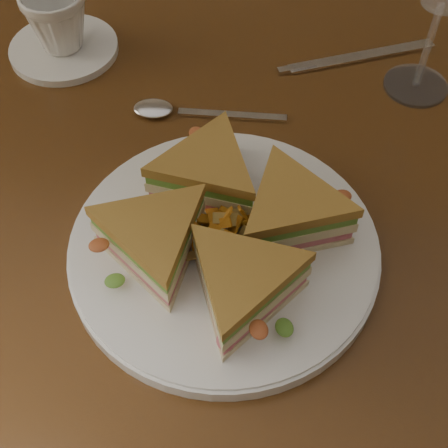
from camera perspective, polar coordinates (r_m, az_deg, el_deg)
name	(u,v)px	position (r m, az deg, el deg)	size (l,w,h in m)	color
ground	(248,417)	(1.35, 2.22, -17.18)	(6.00, 6.00, 0.00)	brown
table	(265,232)	(0.77, 3.73, -0.72)	(1.20, 0.80, 0.75)	#361E0C
plate	(224,249)	(0.62, 0.00, -2.31)	(0.31, 0.31, 0.02)	white
sandwich_wedges	(224,227)	(0.59, 0.00, -0.29)	(0.29, 0.29, 0.06)	beige
crisps_mound	(224,230)	(0.59, 0.00, -0.52)	(0.09, 0.09, 0.05)	orange
spoon	(172,111)	(0.76, -4.74, 10.29)	(0.18, 0.03, 0.01)	silver
knife	(351,59)	(0.85, 11.57, 14.58)	(0.21, 0.08, 0.00)	silver
saucer	(64,49)	(0.87, -14.42, 15.26)	(0.14, 0.14, 0.01)	white
coffee_cup	(57,20)	(0.85, -15.03, 17.55)	(0.08, 0.08, 0.08)	white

